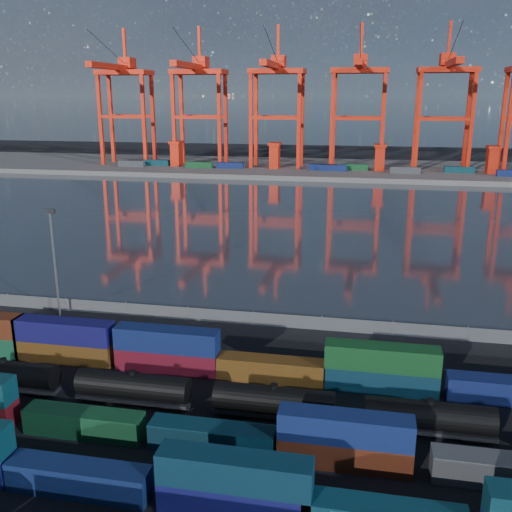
# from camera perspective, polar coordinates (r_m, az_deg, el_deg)

# --- Properties ---
(ground) EXTENTS (700.00, 700.00, 0.00)m
(ground) POSITION_cam_1_polar(r_m,az_deg,el_deg) (60.44, -5.73, -16.92)
(ground) COLOR black
(ground) RESTS_ON ground
(harbor_water) EXTENTS (700.00, 700.00, 0.00)m
(harbor_water) POSITION_cam_1_polar(r_m,az_deg,el_deg) (157.73, 5.26, 3.74)
(harbor_water) COLOR #29333C
(harbor_water) RESTS_ON ground
(far_quay) EXTENTS (700.00, 70.00, 2.00)m
(far_quay) POSITION_cam_1_polar(r_m,az_deg,el_deg) (260.94, 7.72, 8.62)
(far_quay) COLOR #514F4C
(far_quay) RESTS_ON ground
(distant_mountains) EXTENTS (2470.00, 1100.00, 520.00)m
(distant_mountains) POSITION_cam_1_polar(r_m,az_deg,el_deg) (1659.92, 13.66, 21.78)
(distant_mountains) COLOR #1E2630
(distant_mountains) RESTS_ON ground
(container_row_south) EXTENTS (140.20, 2.53, 5.38)m
(container_row_south) POSITION_cam_1_polar(r_m,az_deg,el_deg) (48.44, 5.54, -23.24)
(container_row_south) COLOR #3F4044
(container_row_south) RESTS_ON ground
(container_row_mid) EXTENTS (142.23, 2.46, 5.23)m
(container_row_mid) POSITION_cam_1_polar(r_m,az_deg,el_deg) (56.27, -2.95, -17.46)
(container_row_mid) COLOR #3C3E41
(container_row_mid) RESTS_ON ground
(container_row_north) EXTENTS (142.49, 2.60, 5.54)m
(container_row_north) POSITION_cam_1_polar(r_m,az_deg,el_deg) (70.58, -7.17, -9.82)
(container_row_north) COLOR #111255
(container_row_north) RESTS_ON ground
(tanker_string) EXTENTS (90.50, 2.79, 4.00)m
(tanker_string) POSITION_cam_1_polar(r_m,az_deg,el_deg) (62.47, -5.44, -13.60)
(tanker_string) COLOR black
(tanker_string) RESTS_ON ground
(waterfront_fence) EXTENTS (160.12, 0.12, 2.20)m
(waterfront_fence) POSITION_cam_1_polar(r_m,az_deg,el_deg) (84.22, -0.26, -6.27)
(waterfront_fence) COLOR #595B5E
(waterfront_fence) RESTS_ON ground
(yard_light_mast) EXTENTS (1.60, 0.40, 16.60)m
(yard_light_mast) POSITION_cam_1_polar(r_m,az_deg,el_deg) (90.34, -19.54, -0.11)
(yard_light_mast) COLOR slate
(yard_light_mast) RESTS_ON ground
(gantry_cranes) EXTENTS (198.77, 45.63, 61.79)m
(gantry_cranes) POSITION_cam_1_polar(r_m,az_deg,el_deg) (253.03, 6.17, 16.83)
(gantry_cranes) COLOR red
(gantry_cranes) RESTS_ON ground
(quay_containers) EXTENTS (172.58, 10.99, 2.60)m
(quay_containers) POSITION_cam_1_polar(r_m,az_deg,el_deg) (247.19, 4.95, 8.85)
(quay_containers) COLOR navy
(quay_containers) RESTS_ON far_quay
(straddle_carriers) EXTENTS (140.00, 7.00, 11.10)m
(straddle_carriers) POSITION_cam_1_polar(r_m,az_deg,el_deg) (250.44, 7.05, 9.92)
(straddle_carriers) COLOR red
(straddle_carriers) RESTS_ON far_quay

